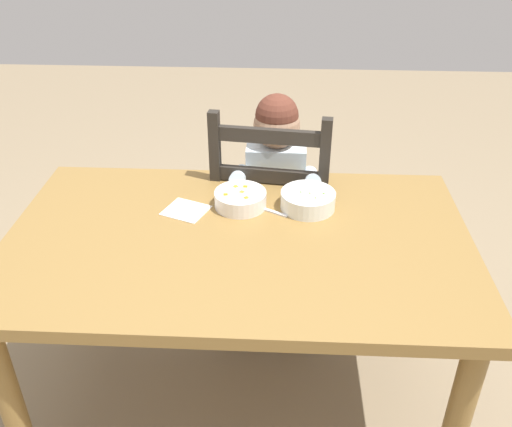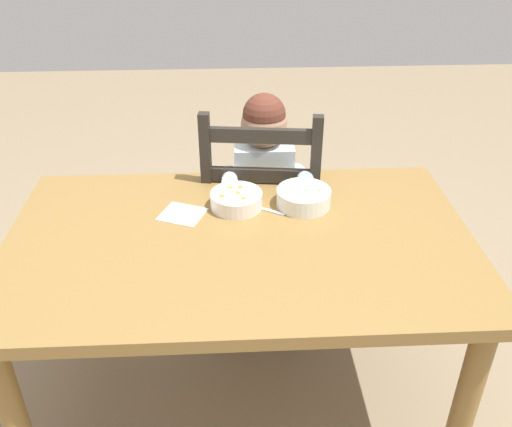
{
  "view_description": "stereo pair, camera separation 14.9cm",
  "coord_description": "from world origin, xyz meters",
  "px_view_note": "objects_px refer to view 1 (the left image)",
  "views": [
    {
      "loc": [
        0.13,
        -1.39,
        1.66
      ],
      "look_at": [
        0.05,
        0.05,
        0.76
      ],
      "focal_mm": 39.28,
      "sensor_mm": 36.0,
      "label": 1
    },
    {
      "loc": [
        -0.02,
        -1.39,
        1.66
      ],
      "look_at": [
        0.05,
        0.05,
        0.76
      ],
      "focal_mm": 39.28,
      "sensor_mm": 36.0,
      "label": 2
    }
  ],
  "objects_px": {
    "dining_chair": "(273,220)",
    "child_figure": "(275,182)",
    "bowl_of_carrots": "(240,199)",
    "dining_table": "(238,262)",
    "bowl_of_peas": "(308,200)",
    "spoon": "(262,208)"
  },
  "relations": [
    {
      "from": "dining_chair",
      "to": "child_figure",
      "type": "bearing_deg",
      "value": -51.91
    },
    {
      "from": "dining_chair",
      "to": "bowl_of_carrots",
      "type": "relative_size",
      "value": 5.71
    },
    {
      "from": "dining_table",
      "to": "child_figure",
      "type": "bearing_deg",
      "value": 77.48
    },
    {
      "from": "bowl_of_peas",
      "to": "dining_table",
      "type": "bearing_deg",
      "value": -140.06
    },
    {
      "from": "dining_table",
      "to": "bowl_of_carrots",
      "type": "xyz_separation_m",
      "value": [
        -0.01,
        0.18,
        0.12
      ]
    },
    {
      "from": "dining_table",
      "to": "bowl_of_peas",
      "type": "bearing_deg",
      "value": 39.94
    },
    {
      "from": "bowl_of_carrots",
      "to": "dining_table",
      "type": "bearing_deg",
      "value": -88.36
    },
    {
      "from": "dining_chair",
      "to": "bowl_of_carrots",
      "type": "bearing_deg",
      "value": -109.13
    },
    {
      "from": "dining_table",
      "to": "bowl_of_carrots",
      "type": "relative_size",
      "value": 8.29
    },
    {
      "from": "dining_table",
      "to": "bowl_of_peas",
      "type": "distance_m",
      "value": 0.31
    },
    {
      "from": "child_figure",
      "to": "bowl_of_carrots",
      "type": "bearing_deg",
      "value": -110.64
    },
    {
      "from": "child_figure",
      "to": "bowl_of_peas",
      "type": "relative_size",
      "value": 5.54
    },
    {
      "from": "bowl_of_peas",
      "to": "bowl_of_carrots",
      "type": "relative_size",
      "value": 1.04
    },
    {
      "from": "bowl_of_carrots",
      "to": "dining_chair",
      "type": "bearing_deg",
      "value": 70.87
    },
    {
      "from": "dining_chair",
      "to": "bowl_of_carrots",
      "type": "height_order",
      "value": "dining_chair"
    },
    {
      "from": "dining_chair",
      "to": "spoon",
      "type": "distance_m",
      "value": 0.4
    },
    {
      "from": "dining_chair",
      "to": "spoon",
      "type": "bearing_deg",
      "value": -95.89
    },
    {
      "from": "bowl_of_peas",
      "to": "child_figure",
      "type": "bearing_deg",
      "value": 110.64
    },
    {
      "from": "bowl_of_peas",
      "to": "dining_chair",
      "type": "bearing_deg",
      "value": 111.16
    },
    {
      "from": "bowl_of_peas",
      "to": "spoon",
      "type": "distance_m",
      "value": 0.15
    },
    {
      "from": "dining_table",
      "to": "bowl_of_carrots",
      "type": "distance_m",
      "value": 0.22
    },
    {
      "from": "dining_chair",
      "to": "bowl_of_peas",
      "type": "relative_size",
      "value": 5.46
    }
  ]
}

